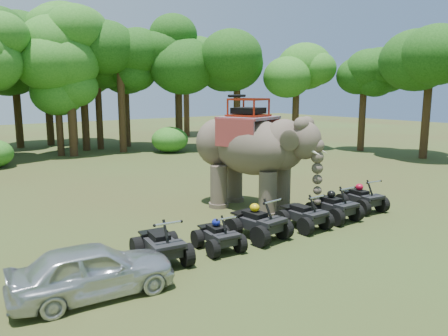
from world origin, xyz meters
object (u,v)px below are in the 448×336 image
(atv_2, at_px, (258,217))
(parked_car, at_px, (93,270))
(atv_3, at_px, (304,211))
(atv_5, at_px, (362,194))
(atv_4, at_px, (334,202))
(elephant, at_px, (250,153))
(atv_1, at_px, (218,231))
(atv_0, at_px, (161,239))

(atv_2, bearing_deg, parked_car, -177.71)
(atv_3, relative_size, atv_5, 0.97)
(parked_car, relative_size, atv_4, 2.11)
(atv_2, xyz_separation_m, atv_5, (5.48, 0.02, -0.04))
(elephant, bearing_deg, atv_1, -160.42)
(atv_0, bearing_deg, atv_4, 6.64)
(atv_4, bearing_deg, atv_1, -178.49)
(atv_2, height_order, atv_3, atv_2)
(atv_4, bearing_deg, parked_car, -174.10)
(elephant, height_order, atv_5, elephant)
(elephant, relative_size, atv_3, 3.18)
(elephant, distance_m, atv_0, 6.54)
(atv_3, bearing_deg, parked_car, -175.48)
(atv_0, bearing_deg, atv_3, 5.63)
(elephant, xyz_separation_m, parked_car, (-7.88, -3.71, -1.62))
(atv_2, height_order, atv_5, atv_2)
(elephant, distance_m, atv_4, 3.77)
(elephant, height_order, atv_1, elephant)
(atv_1, distance_m, atv_2, 1.66)
(parked_car, relative_size, atv_0, 2.10)
(atv_4, bearing_deg, atv_0, -179.75)
(elephant, bearing_deg, atv_5, -60.63)
(atv_2, xyz_separation_m, atv_3, (1.94, -0.18, -0.06))
(elephant, xyz_separation_m, atv_1, (-3.82, -3.05, -1.69))
(parked_car, height_order, atv_0, atv_0)
(atv_0, xyz_separation_m, atv_1, (1.83, -0.18, -0.09))
(parked_car, relative_size, atv_5, 2.14)
(elephant, bearing_deg, atv_2, -145.15)
(atv_4, xyz_separation_m, atv_5, (1.89, 0.16, -0.01))
(atv_2, relative_size, atv_3, 1.10)
(parked_car, xyz_separation_m, atv_3, (7.65, 0.56, -0.01))
(atv_0, height_order, atv_3, atv_0)
(atv_4, bearing_deg, atv_5, 7.12)
(atv_4, height_order, atv_5, atv_4)
(parked_car, height_order, atv_5, atv_5)
(atv_2, bearing_deg, atv_4, -7.40)
(atv_1, xyz_separation_m, atv_3, (3.59, -0.10, 0.06))
(parked_car, xyz_separation_m, atv_4, (9.30, 0.60, 0.02))
(atv_5, bearing_deg, atv_2, -172.24)
(parked_car, bearing_deg, atv_4, -79.74)
(atv_3, distance_m, atv_5, 3.55)
(parked_car, distance_m, atv_5, 11.22)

